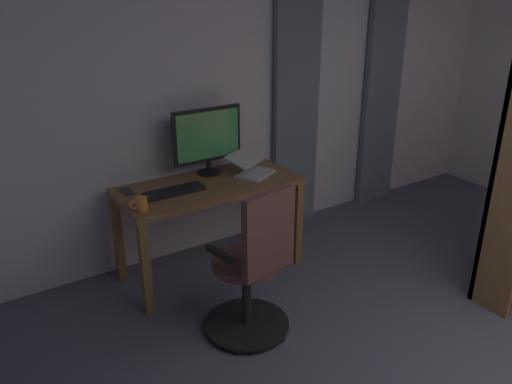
{
  "coord_description": "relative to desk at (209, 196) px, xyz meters",
  "views": [
    {
      "loc": [
        2.38,
        0.35,
        2.14
      ],
      "look_at": [
        0.7,
        -2.22,
        0.87
      ],
      "focal_mm": 36.05,
      "sensor_mm": 36.0,
      "label": 1
    }
  ],
  "objects": [
    {
      "name": "computer_keyboard",
      "position": [
        0.29,
        0.03,
        0.12
      ],
      "size": [
        0.43,
        0.14,
        0.02
      ],
      "primitive_type": "cube",
      "color": "black",
      "rests_on": "desk"
    },
    {
      "name": "desk",
      "position": [
        0.0,
        0.0,
        0.0
      ],
      "size": [
        1.36,
        0.63,
        0.74
      ],
      "color": "brown",
      "rests_on": "ground"
    },
    {
      "name": "mug_coffee",
      "position": [
        0.6,
        0.19,
        0.15
      ],
      "size": [
        0.12,
        0.08,
        0.09
      ],
      "color": "orange",
      "rests_on": "desk"
    },
    {
      "name": "computer_monitor",
      "position": [
        -0.11,
        -0.2,
        0.4
      ],
      "size": [
        0.57,
        0.18,
        0.52
      ],
      "color": "black",
      "rests_on": "desk"
    },
    {
      "name": "laptop",
      "position": [
        -0.37,
        0.01,
        0.15
      ],
      "size": [
        0.39,
        0.4,
        0.16
      ],
      "rotation": [
        0.0,
        0.0,
        0.46
      ],
      "color": "#B7BCC1",
      "rests_on": "desk"
    },
    {
      "name": "back_room_partition",
      "position": [
        -0.73,
        -0.46,
        0.74
      ],
      "size": [
        5.44,
        0.1,
        2.75
      ],
      "primitive_type": "cube",
      "color": "silver",
      "rests_on": "ground"
    },
    {
      "name": "cell_phone_face_up",
      "position": [
        0.57,
        -0.17,
        0.11
      ],
      "size": [
        0.07,
        0.14,
        0.01
      ],
      "primitive_type": "cube",
      "rotation": [
        0.0,
        0.0,
        -0.0
      ],
      "color": "#232328",
      "rests_on": "desk"
    },
    {
      "name": "office_chair",
      "position": [
        0.16,
        0.86,
        -0.16
      ],
      "size": [
        0.56,
        0.56,
        1.04
      ],
      "rotation": [
        0.0,
        0.0,
        3.3
      ],
      "color": "black",
      "rests_on": "ground"
    },
    {
      "name": "curtain_right_panel",
      "position": [
        -1.07,
        -0.35,
        0.49
      ],
      "size": [
        0.46,
        0.06,
        2.26
      ],
      "primitive_type": "cube",
      "color": "slate",
      "rests_on": "ground"
    },
    {
      "name": "curtain_left_panel",
      "position": [
        -2.13,
        -0.35,
        0.49
      ],
      "size": [
        0.44,
        0.06,
        2.26
      ],
      "primitive_type": "cube",
      "color": "slate",
      "rests_on": "ground"
    }
  ]
}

